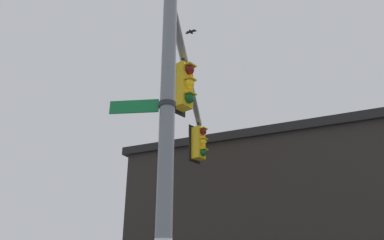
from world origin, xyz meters
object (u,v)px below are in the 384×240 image
(traffic_light_mid_inner, at_px, (199,143))
(bird_flying, at_px, (191,32))
(traffic_light_nearest_pole, at_px, (184,86))
(street_name_sign, at_px, (152,106))

(traffic_light_mid_inner, distance_m, bird_flying, 3.49)
(traffic_light_mid_inner, height_order, bird_flying, bird_flying)
(traffic_light_nearest_pole, xyz_separation_m, street_name_sign, (1.65, 0.78, -1.30))
(bird_flying, bearing_deg, traffic_light_mid_inner, -148.39)
(traffic_light_mid_inner, height_order, street_name_sign, traffic_light_mid_inner)
(traffic_light_nearest_pole, distance_m, bird_flying, 3.70)
(traffic_light_nearest_pole, xyz_separation_m, traffic_light_mid_inner, (-3.23, -2.17, 0.00))
(traffic_light_nearest_pole, bearing_deg, bird_flying, -144.15)
(traffic_light_nearest_pole, relative_size, street_name_sign, 1.40)
(traffic_light_nearest_pole, relative_size, bird_flying, 3.64)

